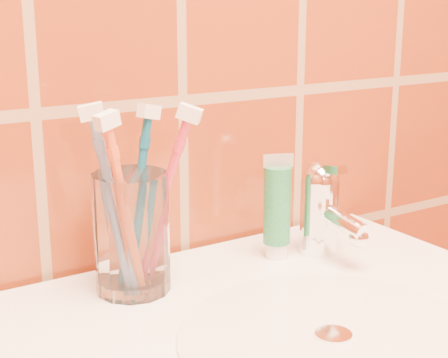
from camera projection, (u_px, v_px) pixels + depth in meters
glass_tumbler at (132, 233)px, 0.75m from camera, size 0.11×0.11×0.13m
toothpaste_tube at (277, 210)px, 0.84m from camera, size 0.04×0.03×0.13m
faucet at (322, 205)px, 0.85m from camera, size 0.05×0.11×0.12m
toothbrush_0 at (114, 204)px, 0.72m from camera, size 0.09×0.08×0.22m
toothbrush_1 at (124, 208)px, 0.72m from camera, size 0.09×0.08×0.21m
toothbrush_2 at (138, 198)px, 0.76m from camera, size 0.10×0.09×0.21m
toothbrush_3 at (162, 200)px, 0.74m from camera, size 0.15×0.14×0.22m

